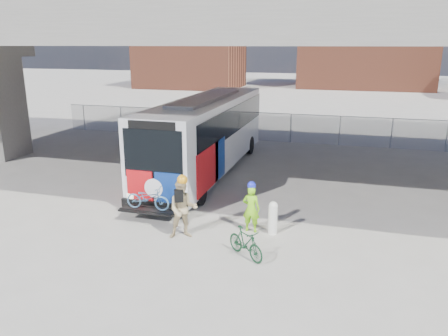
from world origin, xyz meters
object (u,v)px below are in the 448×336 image
at_px(bus, 207,129).
at_px(bollard, 273,217).
at_px(cyclist_hivis, 251,208).
at_px(cyclist_tan, 183,208).
at_px(bike_parked, 246,243).

xyz_separation_m(bus, bollard, (4.36, -6.33, -1.51)).
height_order(bollard, cyclist_hivis, cyclist_hivis).
bearing_deg(bollard, cyclist_tan, -158.29).
height_order(cyclist_hivis, cyclist_tan, cyclist_tan).
xyz_separation_m(bus, bike_parked, (3.89, -8.20, -1.66)).
distance_m(bollard, cyclist_tan, 2.95).
xyz_separation_m(bollard, bike_parked, (-0.47, -1.87, -0.15)).
distance_m(bus, bike_parked, 9.23).
bearing_deg(bus, bike_parked, -64.62).
relative_size(bus, bollard, 11.46).
bearing_deg(bus, cyclist_tan, -77.52).
bearing_deg(cyclist_tan, cyclist_hivis, 4.21).
bearing_deg(cyclist_tan, bike_parked, -43.57).
bearing_deg(cyclist_tan, bus, 78.09).
bearing_deg(bike_parked, bus, 62.66).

